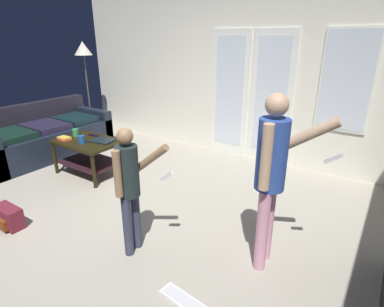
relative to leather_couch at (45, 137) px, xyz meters
The scene contains 14 objects.
ground_plane 2.56m from the leather_couch, 12.45° to the right, with size 6.27×4.88×0.02m, color #A39C8C.
wall_back_with_doors 3.31m from the leather_couch, 36.03° to the left, with size 6.27×0.09×2.63m.
leather_couch is the anchor object (origin of this frame).
coffee_table 1.28m from the leather_couch, ahead, with size 0.93×0.64×0.51m.
person_adult 4.20m from the leather_couch, ahead, with size 0.60×0.44×1.52m.
person_child 3.25m from the leather_couch, 18.79° to the right, with size 0.46×0.36×1.20m.
floor_lamp 1.81m from the leather_couch, 105.28° to the left, with size 0.33×0.33×1.82m.
backpack 2.25m from the leather_couch, 42.00° to the right, with size 0.36×0.20×0.23m.
loose_keyboard 4.02m from the leather_couch, 18.58° to the right, with size 0.45×0.18×0.02m.
laptop_closed 1.50m from the leather_couch, ahead, with size 0.33×0.25×0.02m, color black.
cup_near_edge 1.00m from the leather_couch, ahead, with size 0.09×0.09×0.11m, color #378852.
cup_by_laptop 1.36m from the leather_couch, ahead, with size 0.09×0.09×0.11m, color #1D4D9C.
tv_remote_black 1.20m from the leather_couch, ahead, with size 0.17×0.05×0.02m, color black.
book_stack 1.04m from the leather_couch, 15.48° to the right, with size 0.21×0.15×0.04m.
Camera 1 is at (2.37, -2.19, 1.90)m, focal length 28.82 mm.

